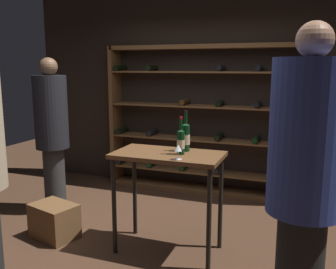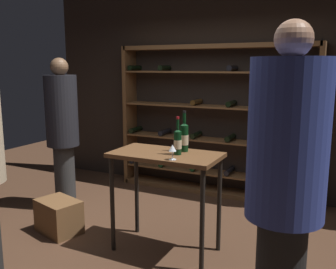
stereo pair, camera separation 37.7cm
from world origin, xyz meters
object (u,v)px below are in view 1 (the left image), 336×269
wine_bottle_gold_foil (181,141)px  wine_glass_stemmed_center (178,149)px  wine_crate (54,221)px  wine_rack (201,121)px  wine_bottle_amber_reserve (186,137)px  tasting_table (168,167)px  person_guest_plum_blouse (52,128)px  person_guest_khaki (306,174)px

wine_bottle_gold_foil → wine_glass_stemmed_center: (0.04, -0.20, -0.03)m
wine_crate → wine_bottle_gold_foil: size_ratio=1.34×
wine_rack → wine_glass_stemmed_center: bearing=-80.2°
wine_glass_stemmed_center → wine_bottle_amber_reserve: bearing=96.9°
tasting_table → wine_rack: bearing=95.6°
person_guest_plum_blouse → wine_glass_stemmed_center: size_ratio=14.03×
wine_crate → wine_bottle_amber_reserve: 1.70m
wine_bottle_amber_reserve → wine_bottle_gold_foil: wine_bottle_amber_reserve is taller
person_guest_khaki → person_guest_plum_blouse: bearing=-9.6°
person_guest_plum_blouse → person_guest_khaki: 3.22m
wine_rack → wine_bottle_gold_foil: (0.31, -1.85, 0.08)m
wine_bottle_gold_foil → person_guest_khaki: bearing=-36.9°
person_guest_khaki → wine_glass_stemmed_center: bearing=-16.1°
wine_rack → tasting_table: (0.18, -1.84, -0.19)m
person_guest_plum_blouse → wine_glass_stemmed_center: person_guest_plum_blouse is taller
wine_crate → wine_bottle_gold_foil: (1.37, 0.15, 0.94)m
tasting_table → wine_bottle_amber_reserve: (0.13, 0.14, 0.28)m
wine_rack → person_guest_plum_blouse: bearing=-138.0°
wine_crate → wine_bottle_gold_foil: bearing=6.3°
tasting_table → person_guest_plum_blouse: person_guest_plum_blouse is taller
wine_bottle_gold_foil → wine_glass_stemmed_center: size_ratio=2.63×
wine_rack → wine_bottle_amber_reserve: 1.73m
wine_glass_stemmed_center → wine_bottle_gold_foil: bearing=101.9°
person_guest_plum_blouse → person_guest_khaki: person_guest_khaki is taller
person_guest_plum_blouse → wine_glass_stemmed_center: (1.88, -0.68, 0.03)m
wine_rack → wine_bottle_amber_reserve: (0.31, -1.70, 0.09)m
wine_rack → person_guest_plum_blouse: (-1.52, -1.37, 0.02)m
wine_bottle_gold_foil → tasting_table: bearing=175.9°
wine_bottle_gold_foil → wine_bottle_amber_reserve: bearing=90.1°
wine_bottle_amber_reserve → wine_rack: bearing=100.4°
tasting_table → person_guest_khaki: bearing=-34.2°
tasting_table → person_guest_plum_blouse: 1.78m
person_guest_plum_blouse → wine_bottle_amber_reserve: bearing=-117.5°
wine_bottle_amber_reserve → wine_bottle_gold_foil: 0.15m
wine_bottle_amber_reserve → tasting_table: bearing=-133.0°
tasting_table → wine_bottle_amber_reserve: 0.34m
person_guest_plum_blouse → wine_glass_stemmed_center: bearing=-127.2°
person_guest_khaki → wine_glass_stemmed_center: person_guest_khaki is taller
wine_crate → wine_glass_stemmed_center: wine_glass_stemmed_center is taller
tasting_table → wine_bottle_amber_reserve: size_ratio=2.62×
wine_rack → wine_bottle_gold_foil: size_ratio=7.84×
tasting_table → wine_glass_stemmed_center: (0.17, -0.21, 0.24)m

